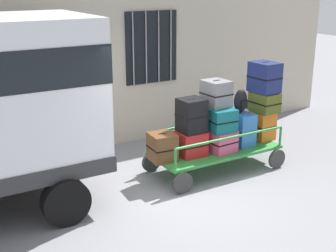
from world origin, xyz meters
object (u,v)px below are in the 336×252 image
(luggage_cart, at_px, (215,152))
(suitcase_midleft_middle, at_px, (191,115))
(suitcase_center_top, at_px, (216,93))
(suitcase_right_top, at_px, (265,77))
(suitcase_center_bottom, at_px, (215,138))
(backpack, at_px, (241,101))
(suitcase_midleft_bottom, at_px, (191,143))
(suitcase_right_bottom, at_px, (262,125))
(suitcase_right_middle, at_px, (264,102))
(suitcase_left_bottom, at_px, (162,147))
(suitcase_center_middle, at_px, (217,118))
(suitcase_midright_bottom, at_px, (238,128))

(luggage_cart, bearing_deg, suitcase_midleft_middle, -176.40)
(suitcase_center_top, xyz_separation_m, suitcase_right_top, (1.11, -0.01, 0.17))
(suitcase_center_bottom, distance_m, backpack, 0.83)
(suitcase_midleft_middle, relative_size, backpack, 1.34)
(suitcase_midleft_bottom, xyz_separation_m, backpack, (1.10, 0.02, 0.61))
(suitcase_right_bottom, height_order, suitcase_right_top, suitcase_right_top)
(suitcase_right_middle, relative_size, backpack, 1.19)
(luggage_cart, distance_m, suitcase_midleft_bottom, 0.62)
(suitcase_right_bottom, bearing_deg, luggage_cart, 179.28)
(suitcase_left_bottom, xyz_separation_m, suitcase_right_bottom, (2.21, -0.03, 0.04))
(suitcase_right_middle, bearing_deg, luggage_cart, 178.27)
(suitcase_midleft_middle, height_order, suitcase_center_top, suitcase_center_top)
(suitcase_midleft_middle, height_order, suitcase_center_middle, suitcase_midleft_middle)
(suitcase_left_bottom, xyz_separation_m, suitcase_center_top, (1.11, 0.00, 0.80))
(suitcase_midleft_middle, distance_m, suitcase_center_middle, 0.57)
(suitcase_midleft_middle, relative_size, suitcase_center_middle, 0.78)
(suitcase_midleft_middle, relative_size, suitcase_right_middle, 1.13)
(suitcase_center_bottom, relative_size, suitcase_center_top, 1.66)
(suitcase_midleft_middle, xyz_separation_m, suitcase_center_middle, (0.55, 0.01, -0.13))
(suitcase_center_bottom, height_order, suitcase_midright_bottom, suitcase_midright_bottom)
(suitcase_midright_bottom, bearing_deg, luggage_cart, -176.58)
(suitcase_midleft_bottom, xyz_separation_m, suitcase_midright_bottom, (1.11, 0.07, 0.08))
(suitcase_right_bottom, bearing_deg, suitcase_center_top, 178.45)
(suitcase_midleft_middle, distance_m, suitcase_right_top, 1.73)
(suitcase_left_bottom, height_order, suitcase_right_middle, suitcase_right_middle)
(suitcase_midright_bottom, bearing_deg, suitcase_center_top, -178.24)
(suitcase_midleft_middle, relative_size, suitcase_midright_bottom, 0.91)
(suitcase_left_bottom, height_order, suitcase_center_middle, suitcase_center_middle)
(suitcase_center_bottom, xyz_separation_m, suitcase_right_top, (1.11, -0.00, 1.01))
(suitcase_midright_bottom, xyz_separation_m, suitcase_right_top, (0.55, -0.03, 0.91))
(suitcase_center_middle, height_order, suitcase_right_bottom, suitcase_center_middle)
(suitcase_left_bottom, bearing_deg, suitcase_right_middle, -1.28)
(suitcase_right_bottom, height_order, suitcase_right_middle, suitcase_right_middle)
(suitcase_left_bottom, relative_size, suitcase_right_top, 0.85)
(suitcase_center_bottom, relative_size, suitcase_right_middle, 1.53)
(luggage_cart, relative_size, suitcase_midleft_bottom, 4.99)
(suitcase_right_bottom, bearing_deg, backpack, 179.67)
(suitcase_left_bottom, xyz_separation_m, suitcase_midleft_bottom, (0.55, -0.05, -0.02))
(suitcase_center_top, xyz_separation_m, suitcase_right_bottom, (1.11, -0.03, -0.76))
(suitcase_center_middle, bearing_deg, suitcase_left_bottom, 177.82)
(suitcase_left_bottom, bearing_deg, suitcase_right_bottom, -0.77)
(suitcase_left_bottom, distance_m, suitcase_midleft_bottom, 0.56)
(suitcase_right_bottom, relative_size, suitcase_right_top, 0.98)
(suitcase_right_top, bearing_deg, suitcase_right_middle, -90.00)
(luggage_cart, distance_m, suitcase_midright_bottom, 0.66)
(suitcase_midleft_bottom, xyz_separation_m, suitcase_right_top, (1.66, 0.04, 0.99))
(suitcase_center_bottom, xyz_separation_m, suitcase_midright_bottom, (0.55, 0.02, 0.10))
(suitcase_center_middle, bearing_deg, backpack, 1.64)
(luggage_cart, xyz_separation_m, suitcase_right_middle, (1.11, -0.03, 0.81))
(suitcase_left_bottom, xyz_separation_m, suitcase_right_top, (2.21, -0.01, 0.97))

